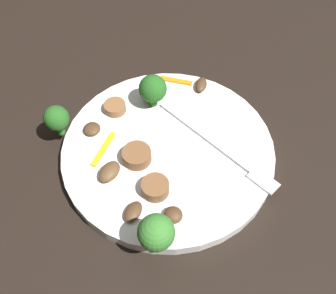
# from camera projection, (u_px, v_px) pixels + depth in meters

# --- Properties ---
(ground_plane) EXTENTS (1.40, 1.40, 0.00)m
(ground_plane) POSITION_uv_depth(u_px,v_px,m) (168.00, 154.00, 0.47)
(ground_plane) COLOR black
(plate) EXTENTS (0.26, 0.26, 0.02)m
(plate) POSITION_uv_depth(u_px,v_px,m) (168.00, 151.00, 0.46)
(plate) COLOR white
(plate) RESTS_ON ground_plane
(fork) EXTENTS (0.18, 0.04, 0.00)m
(fork) POSITION_uv_depth(u_px,v_px,m) (223.00, 151.00, 0.45)
(fork) COLOR silver
(fork) RESTS_ON plate
(broccoli_floret_0) EXTENTS (0.04, 0.04, 0.06)m
(broccoli_floret_0) POSITION_uv_depth(u_px,v_px,m) (156.00, 233.00, 0.35)
(broccoli_floret_0) COLOR #408630
(broccoli_floret_0) RESTS_ON plate
(broccoli_floret_1) EXTENTS (0.03, 0.03, 0.04)m
(broccoli_floret_1) POSITION_uv_depth(u_px,v_px,m) (56.00, 118.00, 0.45)
(broccoli_floret_1) COLOR #296420
(broccoli_floret_1) RESTS_ON plate
(broccoli_floret_2) EXTENTS (0.04, 0.04, 0.05)m
(broccoli_floret_2) POSITION_uv_depth(u_px,v_px,m) (153.00, 89.00, 0.48)
(broccoli_floret_2) COLOR #296420
(broccoli_floret_2) RESTS_ON plate
(sausage_slice_0) EXTENTS (0.04, 0.04, 0.01)m
(sausage_slice_0) POSITION_uv_depth(u_px,v_px,m) (155.00, 188.00, 0.42)
(sausage_slice_0) COLOR brown
(sausage_slice_0) RESTS_ON plate
(sausage_slice_1) EXTENTS (0.03, 0.03, 0.01)m
(sausage_slice_1) POSITION_uv_depth(u_px,v_px,m) (115.00, 107.00, 0.49)
(sausage_slice_1) COLOR brown
(sausage_slice_1) RESTS_ON plate
(sausage_slice_2) EXTENTS (0.04, 0.04, 0.01)m
(sausage_slice_2) POSITION_uv_depth(u_px,v_px,m) (137.00, 156.00, 0.44)
(sausage_slice_2) COLOR brown
(sausage_slice_2) RESTS_ON plate
(mushroom_0) EXTENTS (0.03, 0.03, 0.01)m
(mushroom_0) POSITION_uv_depth(u_px,v_px,m) (133.00, 212.00, 0.40)
(mushroom_0) COLOR #4C331E
(mushroom_0) RESTS_ON plate
(mushroom_1) EXTENTS (0.03, 0.03, 0.01)m
(mushroom_1) POSITION_uv_depth(u_px,v_px,m) (201.00, 85.00, 0.51)
(mushroom_1) COLOR #4C331E
(mushroom_1) RESTS_ON plate
(mushroom_2) EXTENTS (0.03, 0.04, 0.01)m
(mushroom_2) POSITION_uv_depth(u_px,v_px,m) (109.00, 172.00, 0.43)
(mushroom_2) COLOR brown
(mushroom_2) RESTS_ON plate
(mushroom_3) EXTENTS (0.03, 0.02, 0.01)m
(mushroom_3) POSITION_uv_depth(u_px,v_px,m) (173.00, 215.00, 0.40)
(mushroom_3) COLOR #4C331E
(mushroom_3) RESTS_ON plate
(mushroom_4) EXTENTS (0.03, 0.03, 0.01)m
(mushroom_4) POSITION_uv_depth(u_px,v_px,m) (92.00, 129.00, 0.47)
(mushroom_4) COLOR #4C331E
(mushroom_4) RESTS_ON plate
(pepper_strip_0) EXTENTS (0.03, 0.05, 0.00)m
(pepper_strip_0) POSITION_uv_depth(u_px,v_px,m) (104.00, 149.00, 0.45)
(pepper_strip_0) COLOR yellow
(pepper_strip_0) RESTS_ON plate
(pepper_strip_1) EXTENTS (0.04, 0.03, 0.00)m
(pepper_strip_1) POSITION_uv_depth(u_px,v_px,m) (176.00, 81.00, 0.52)
(pepper_strip_1) COLOR orange
(pepper_strip_1) RESTS_ON plate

